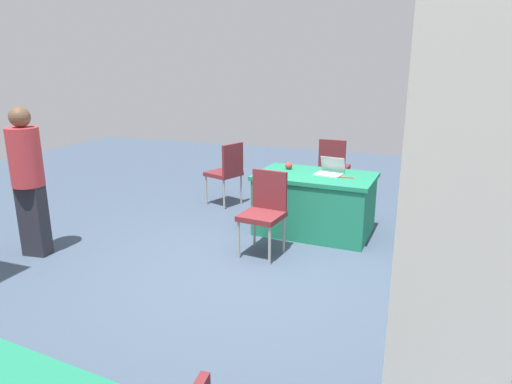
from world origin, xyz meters
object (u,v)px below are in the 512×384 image
Objects in this scene: table_foreground at (315,203)px; laptop_silver at (330,171)px; scissors_red at (346,178)px; chair_by_pillar at (227,170)px; chair_back_row at (333,164)px; yarn_ball at (289,166)px; chair_aisle at (265,208)px; person_attendee_standing at (28,175)px.

laptop_silver is (-0.16, -0.06, 0.42)m from table_foreground.
chair_by_pillar is at bearing -30.78° from scissors_red.
chair_back_row is 2.66× the size of laptop_silver.
yarn_ball is (0.40, -0.16, 0.43)m from table_foreground.
laptop_silver reaches higher than chair_aisle.
chair_by_pillar is 0.99× the size of chair_back_row.
chair_back_row reaches higher than chair_aisle.
chair_by_pillar is 2.81m from person_attendee_standing.
chair_by_pillar reaches higher than yarn_ball.
chair_aisle is 2.60× the size of laptop_silver.
person_attendee_standing is 4.58× the size of laptop_silver.
laptop_silver is 3.90× the size of yarn_ball.
person_attendee_standing is (2.70, 3.41, 0.37)m from chair_back_row.
scissors_red is (-0.39, 0.05, 0.38)m from table_foreground.
scissors_red is at bearing -126.31° from chair_aisle.
table_foreground is 0.45m from laptop_silver.
person_attendee_standing is 3.49m from laptop_silver.
chair_aisle reaches higher than yarn_ball.
chair_back_row is 1.50m from yarn_ball.
chair_back_row is 1.74m from scissors_red.
chair_aisle is 0.57× the size of person_attendee_standing.
laptop_silver is (-0.53, -0.93, 0.27)m from chair_aisle.
chair_aisle is 10.13× the size of yarn_ball.
yarn_ball is at bearing -21.88° from table_foreground.
scissors_red is at bearing -72.10° from chair_back_row.
chair_back_row and laptop_silver have the same top height.
yarn_ball reaches higher than scissors_red.
chair_aisle is 2.49m from chair_back_row.
table_foreground is 0.55m from scissors_red.
yarn_ball is at bearing -24.73° from scissors_red.
person_attendee_standing reaches higher than yarn_ball.
chair_by_pillar is at bearing -46.65° from chair_aisle.
chair_back_row is at bearing -37.45° from chair_by_pillar.
chair_by_pillar is at bearing -24.21° from table_foreground.
table_foreground is 0.95m from chair_aisle.
laptop_silver is at bearing -113.29° from chair_aisle.
chair_back_row is 0.58× the size of person_attendee_standing.
yarn_ball is at bearing -100.20° from chair_back_row.
person_attendee_standing is at bearing 42.64° from laptop_silver.
person_attendee_standing reaches higher than chair_by_pillar.
yarn_ball is (0.03, -1.02, 0.27)m from chair_aisle.
person_attendee_standing is at bearing 172.91° from chair_by_pillar.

